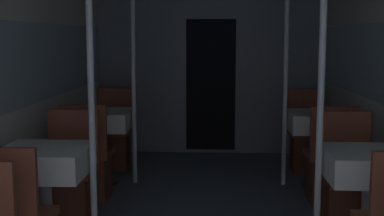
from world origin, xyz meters
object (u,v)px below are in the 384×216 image
dining_table_left_1 (44,165)px  chair_right_far_2 (307,146)px  dining_table_left_2 (102,123)px  chair_left_near_2 (89,169)px  support_pole_left_2 (134,81)px  support_pole_right_2 (285,82)px  chair_left_far_1 (69,189)px  chair_right_far_1 (346,193)px  support_pole_left_1 (92,104)px  chair_right_near_2 (329,172)px  chair_left_far_2 (113,144)px  dining_table_right_2 (318,124)px  dining_table_right_1 (370,169)px  support_pole_right_1 (321,105)px

dining_table_left_1 → chair_right_far_2: bearing=47.7°
dining_table_left_2 → chair_left_near_2: 0.69m
dining_table_left_2 → support_pole_left_2: 0.55m
support_pole_right_2 → chair_right_far_2: bearing=60.2°
chair_left_far_1 → chair_right_far_1: bearing=-180.0°
support_pole_left_1 → chair_right_far_1: 2.12m
dining_table_left_2 → support_pole_right_2: 1.93m
chair_left_near_2 → chair_right_near_2: same height
chair_left_far_1 → chair_left_far_2: 1.85m
chair_left_far_2 → dining_table_right_2: bearing=165.0°
support_pole_left_2 → chair_right_far_1: 2.39m
chair_right_far_1 → chair_right_far_2: size_ratio=1.00×
dining_table_left_1 → chair_right_near_2: size_ratio=0.82×
dining_table_left_1 → dining_table_right_1: (2.22, 0.00, 0.00)m
chair_left_far_1 → chair_left_far_2: size_ratio=1.00×
chair_left_far_2 → dining_table_left_2: bearing=90.0°
support_pole_left_1 → chair_left_near_2: 1.51m
chair_right_near_2 → support_pole_right_2: bearing=119.8°
dining_table_right_1 → support_pole_right_2: (-0.34, 1.85, 0.43)m
support_pole_right_1 → chair_right_far_1: bearing=60.2°
support_pole_left_1 → chair_left_far_2: support_pole_left_1 is taller
dining_table_right_1 → support_pole_right_2: size_ratio=0.36×
chair_right_near_2 → dining_table_right_1: bearing=-90.0°
dining_table_right_2 → chair_right_far_2: chair_right_far_2 is taller
dining_table_left_1 → dining_table_right_2: (2.22, 1.85, 0.00)m
chair_left_far_1 → support_pole_left_1: support_pole_left_1 is taller
chair_right_far_1 → dining_table_right_2: size_ratio=1.21×
dining_table_right_1 → dining_table_right_2: 1.85m
chair_right_far_1 → support_pole_right_2: bearing=-74.8°
dining_table_right_1 → chair_left_far_2: bearing=132.3°
dining_table_left_1 → support_pole_right_2: 2.67m
support_pole_left_2 → chair_right_near_2: support_pole_left_2 is taller
support_pole_right_1 → chair_right_near_2: (0.34, 1.25, -0.77)m
support_pole_left_1 → support_pole_left_2: same height
dining_table_right_1 → chair_right_near_2: size_ratio=0.82×
dining_table_right_2 → dining_table_right_1: bearing=-90.0°
support_pole_right_1 → chair_left_far_2: bearing=127.6°
dining_table_left_1 → support_pole_right_1: bearing=0.0°
chair_left_far_1 → support_pole_right_2: bearing=-146.3°
dining_table_left_1 → chair_right_near_2: 2.57m
dining_table_right_1 → chair_right_far_2: size_ratio=0.82×
dining_table_left_2 → chair_right_far_2: bearing=15.0°
support_pole_left_2 → chair_left_far_1: bearing=-105.2°
dining_table_right_2 → dining_table_left_1: bearing=-140.3°
support_pole_left_1 → support_pole_right_2: size_ratio=1.00×
chair_left_far_2 → support_pole_left_2: (0.34, -0.59, 0.77)m
support_pole_left_1 → support_pole_right_1: same height
chair_right_far_2 → support_pole_right_2: support_pole_right_2 is taller
chair_right_near_2 → support_pole_right_2: (-0.34, 0.59, 0.77)m
chair_right_near_2 → chair_left_near_2: bearing=180.0°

